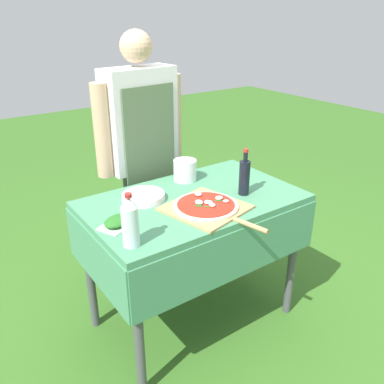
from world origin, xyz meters
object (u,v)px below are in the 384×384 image
person_cook (142,144)px  prep_table (193,217)px  mixing_tub (185,170)px  pizza_on_peel (207,207)px  oil_bottle (244,177)px  herb_container (118,221)px  plate_stack (143,196)px  water_bottle (130,222)px

person_cook → prep_table: bearing=84.8°
mixing_tub → pizza_on_peel: bearing=-108.4°
prep_table → oil_bottle: bearing=-23.4°
herb_container → plate_stack: size_ratio=0.90×
prep_table → pizza_on_peel: bearing=-97.4°
oil_bottle → person_cook: bearing=110.9°
water_bottle → plate_stack: 0.47m
pizza_on_peel → oil_bottle: oil_bottle is taller
person_cook → herb_container: person_cook is taller
prep_table → water_bottle: (-0.49, -0.23, 0.23)m
mixing_tub → plate_stack: size_ratio=0.59×
prep_table → plate_stack: (-0.23, 0.14, 0.13)m
plate_stack → water_bottle: bearing=-125.3°
prep_table → water_bottle: water_bottle is taller
oil_bottle → water_bottle: 0.76m
person_cook → water_bottle: 0.94m
pizza_on_peel → prep_table: bearing=69.6°
pizza_on_peel → water_bottle: (-0.47, -0.09, 0.10)m
oil_bottle → pizza_on_peel: bearing=-172.8°
prep_table → mixing_tub: bearing=65.4°
prep_table → person_cook: 0.63m
prep_table → water_bottle: bearing=-154.7°
pizza_on_peel → plate_stack: pizza_on_peel is taller
prep_table → oil_bottle: (0.26, -0.11, 0.22)m
water_bottle → herb_container: size_ratio=1.17×
herb_container → mixing_tub: size_ratio=1.53×
water_bottle → plate_stack: bearing=54.7°
mixing_tub → plate_stack: (-0.34, -0.10, -0.05)m
prep_table → plate_stack: 0.30m
herb_container → mixing_tub: bearing=25.9°
oil_bottle → herb_container: (-0.72, 0.07, -0.08)m
person_cook → herb_container: size_ratio=7.89×
person_cook → oil_bottle: size_ratio=6.35×
water_bottle → plate_stack: (0.27, 0.38, -0.10)m
prep_table → person_cook: (0.00, 0.56, 0.27)m
herb_container → mixing_tub: (0.57, 0.28, 0.04)m
person_cook → herb_container: bearing=47.3°
prep_table → herb_container: (-0.46, -0.04, 0.13)m
person_cook → plate_stack: (-0.23, -0.42, -0.14)m
water_bottle → oil_bottle: bearing=9.1°
prep_table → herb_container: bearing=-175.2°
water_bottle → person_cook: bearing=58.2°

